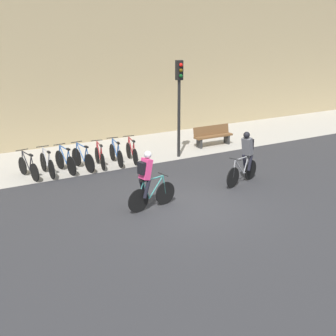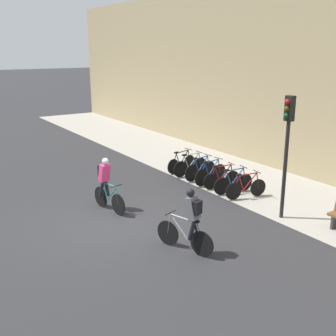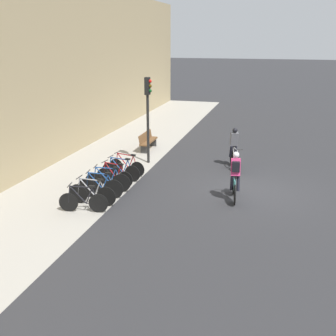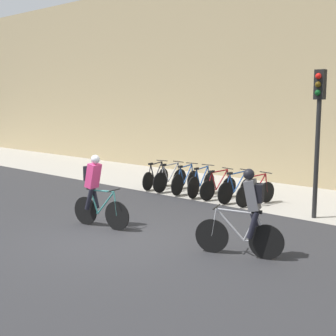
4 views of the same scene
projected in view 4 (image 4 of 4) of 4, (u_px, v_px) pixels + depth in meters
name	position (u px, v px, depth m)	size (l,w,h in m)	color
ground	(112.00, 240.00, 10.52)	(200.00, 200.00, 0.00)	#2B2B2D
kerb_strip	(264.00, 194.00, 15.54)	(44.00, 4.50, 0.01)	#A39E93
building_facade	(303.00, 73.00, 16.84)	(44.00, 0.60, 8.18)	tan
cyclist_pink	(96.00, 189.00, 11.50)	(1.70, 0.53, 1.80)	black
cyclist_grey	(248.00, 211.00, 9.24)	(1.73, 0.69, 1.79)	black
parked_bike_0	(156.00, 177.00, 16.60)	(0.47, 1.64, 0.96)	black
parked_bike_1	(170.00, 179.00, 16.15)	(0.46, 1.75, 0.98)	black
parked_bike_2	(185.00, 181.00, 15.71)	(0.46, 1.69, 0.99)	black
parked_bike_3	(201.00, 183.00, 15.27)	(0.46, 1.74, 0.99)	black
parked_bike_4	(218.00, 187.00, 14.83)	(0.46, 1.59, 0.95)	black
parked_bike_5	(236.00, 189.00, 14.39)	(0.46, 1.71, 0.97)	black
parked_bike_6	(256.00, 192.00, 13.95)	(0.48, 1.66, 0.96)	black
traffic_light_pole	(318.00, 117.00, 12.08)	(0.26, 0.30, 3.89)	black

